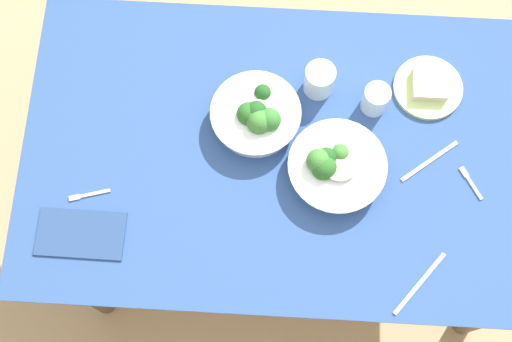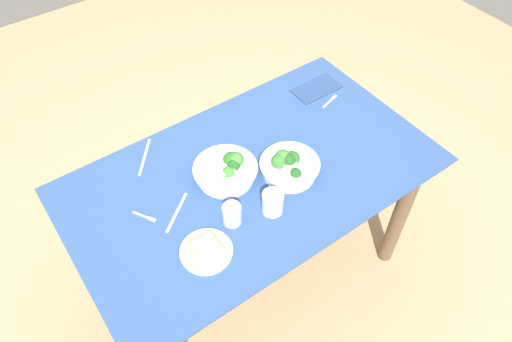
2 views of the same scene
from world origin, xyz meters
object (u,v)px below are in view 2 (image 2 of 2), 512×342
Objects in this scene: broccoli_bowl_near at (227,170)px; water_glass_center at (232,214)px; broccoli_bowl_far at (289,166)px; fork_by_near_bowl at (330,101)px; napkin_folded_upper at (316,89)px; water_glass_side at (273,203)px; fork_by_far_bowl at (145,217)px; table_knife_left at (145,157)px; table_knife_right at (177,213)px; bread_side_plate at (206,250)px.

broccoli_bowl_near reaches higher than water_glass_center.
broccoli_bowl_far is 0.47m from fork_by_near_bowl.
napkin_folded_upper is at bearing -142.25° from broccoli_bowl_far.
water_glass_side reaches higher than fork_by_near_bowl.
broccoli_bowl_far is 2.65× the size of fork_by_far_bowl.
table_knife_left is 1.08× the size of table_knife_right.
broccoli_bowl_near is at bearing -118.46° from water_glass_center.
bread_side_plate is 0.29m from water_glass_side.
napkin_folded_upper is (-0.86, -0.24, 0.00)m from table_knife_right.
table_knife_right is at bearing 173.42° from fork_by_near_bowl.
broccoli_bowl_near is at bearing -103.10° from table_knife_left.
broccoli_bowl_far reaches higher than broccoli_bowl_near.
table_knife_right is 0.89m from napkin_folded_upper.
broccoli_bowl_far is 1.18× the size of table_knife_left.
bread_side_plate reaches higher than table_knife_right.
table_knife_right is (0.29, -0.19, -0.04)m from water_glass_side.
broccoli_bowl_far is 2.78× the size of water_glass_center.
broccoli_bowl_far reaches higher than bread_side_plate.
broccoli_bowl_near reaches higher than table_knife_left.
water_glass_side is at bearing -177.58° from bread_side_plate.
water_glass_side is 0.35m from table_knife_right.
napkin_folded_upper is at bearing -22.45° from table_knife_right.
broccoli_bowl_far reaches higher than water_glass_center.
broccoli_bowl_near is 1.14× the size of napkin_folded_upper.
water_glass_side is 0.57m from table_knife_left.
bread_side_plate is 1.76× the size of fork_by_near_bowl.
napkin_folded_upper is at bearing -151.81° from water_glass_center.
water_glass_side reaches higher than table_knife_left.
fork_by_near_bowl is (-0.86, -0.34, -0.01)m from bread_side_plate.
napkin_folded_upper is (-0.62, -0.20, -0.03)m from broccoli_bowl_near.
table_knife_right is (0.00, -0.20, -0.01)m from bread_side_plate.
table_knife_right is (0.45, -0.08, -0.04)m from broccoli_bowl_far.
water_glass_side is 0.66m from fork_by_near_bowl.
water_glass_side reaches higher than table_knife_right.
fork_by_near_bowl is 0.10m from napkin_folded_upper.
fork_by_near_bowl is at bearing -28.75° from table_knife_right.
napkin_folded_upper is (-0.72, -0.38, -0.04)m from water_glass_center.
water_glass_side reaches higher than napkin_folded_upper.
bread_side_plate is 2.19× the size of water_glass_center.
broccoli_bowl_near is 2.97× the size of water_glass_center.
fork_by_far_bowl is at bearing 11.11° from napkin_folded_upper.
napkin_folded_upper is at bearing -152.86° from bread_side_plate.
fork_by_near_bowl is at bearing -158.29° from bread_side_plate.
water_glass_side is (-0.29, -0.01, 0.03)m from bread_side_plate.
water_glass_side is (-0.04, 0.23, 0.01)m from broccoli_bowl_near.
bread_side_plate is at bearing -144.44° from table_knife_left.
broccoli_bowl_near is (0.20, -0.12, -0.00)m from broccoli_bowl_far.
table_knife_right is (0.03, 0.31, 0.00)m from table_knife_left.
fork_by_far_bowl and fork_by_near_bowl have the same top height.
fork_by_far_bowl is at bearing -38.54° from water_glass_center.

